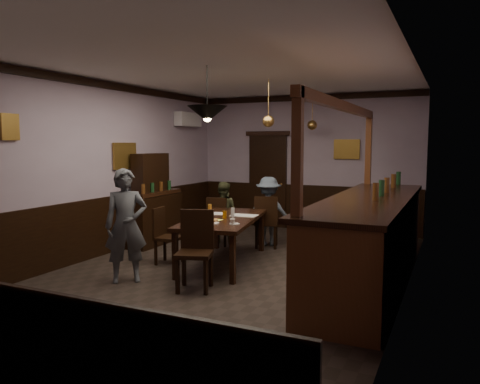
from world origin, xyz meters
The scene contains 31 objects.
room centered at (0.00, 0.00, 1.50)m, with size 5.01×8.01×3.01m.
dining_table centered at (-0.30, 0.50, 0.69)m, with size 1.40×2.35×0.75m.
chair_far_left centered at (-0.99, 1.67, 0.51)m, with size 0.44×0.44×0.92m.
chair_far_right centered at (-0.09, 1.84, 0.53)m, with size 0.53×0.53×0.97m.
chair_near centered at (-0.06, -0.79, 0.57)m, with size 0.57×0.57×1.05m.
chair_side centered at (-1.17, 0.14, 0.49)m, with size 0.44×0.44×0.90m.
person_standing centered at (-1.09, -0.92, 0.79)m, with size 0.58×0.38×1.59m, color #4B4F56.
person_seated_left centered at (-1.04, 1.94, 0.59)m, with size 0.58×0.45×1.19m, color #44482B.
person_seated_right centered at (-0.16, 2.11, 0.65)m, with size 0.84×0.48×1.30m, color slate.
newspaper_left centered at (-0.66, 0.79, 0.75)m, with size 0.42×0.30×0.01m, color silver.
newspaper_right centered at (-0.08, 0.82, 0.75)m, with size 0.42×0.30×0.01m, color silver.
napkin centered at (-0.28, 0.25, 0.75)m, with size 0.15×0.15×0.00m, color #E3EA56.
saucer centered at (0.12, 0.02, 0.76)m, with size 0.15×0.15×0.01m, color white.
coffee_cup centered at (0.12, -0.02, 0.80)m, with size 0.08×0.08×0.07m, color white.
pastry_plate centered at (-0.20, -0.07, 0.76)m, with size 0.22×0.22×0.01m, color white.
pastry_ring_a centered at (-0.31, -0.02, 0.79)m, with size 0.13×0.13×0.04m, color #C68C47.
pastry_ring_b centered at (-0.23, 0.04, 0.79)m, with size 0.13×0.13×0.04m, color #C68C47.
soda_can centered at (-0.25, 0.44, 0.81)m, with size 0.07×0.07×0.12m, color orange.
beer_glass centered at (-0.55, 0.51, 0.85)m, with size 0.06×0.06×0.20m, color #BF721E.
water_glass centered at (-0.19, 0.61, 0.82)m, with size 0.06×0.06×0.15m, color silver.
pepper_mill centered at (-0.55, -0.27, 0.82)m, with size 0.04×0.04×0.14m, color black.
sideboard centered at (-2.21, 1.29, 0.70)m, with size 0.47×1.31×1.74m.
bar_counter centered at (1.99, 0.46, 0.63)m, with size 1.04×4.46×2.50m.
door_back centered at (-0.90, 3.95, 1.05)m, with size 0.90×0.06×2.10m, color black.
ac_unit centered at (-2.38, 2.90, 2.45)m, with size 0.20×0.85×0.30m.
picture_left_small centered at (-2.46, -1.60, 2.15)m, with size 0.04×0.28×0.36m.
picture_left_large centered at (-2.46, 0.80, 1.70)m, with size 0.04×0.62×0.48m.
picture_back centered at (0.90, 3.96, 1.80)m, with size 0.55×0.04×0.42m.
pendant_iron centered at (-0.15, -0.28, 2.34)m, with size 0.56×0.56×0.77m.
pendant_brass_mid centered at (0.10, 1.42, 2.30)m, with size 0.20×0.20×0.81m.
pendant_brass_far centered at (0.30, 3.38, 2.30)m, with size 0.20×0.20×0.81m.
Camera 1 is at (3.03, -6.06, 1.93)m, focal length 35.00 mm.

